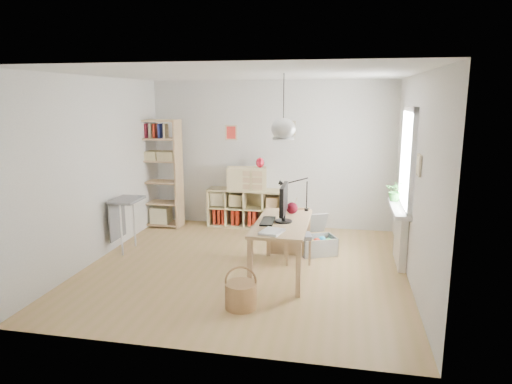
% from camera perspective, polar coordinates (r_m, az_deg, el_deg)
% --- Properties ---
extents(ground, '(4.50, 4.50, 0.00)m').
position_cam_1_polar(ground, '(6.65, -1.36, -9.38)').
color(ground, tan).
rests_on(ground, ground).
extents(room_shell, '(4.50, 4.50, 4.50)m').
position_cam_1_polar(room_shell, '(5.97, 3.44, 7.91)').
color(room_shell, white).
rests_on(room_shell, ground).
extents(window_unit, '(0.07, 1.16, 1.46)m').
position_cam_1_polar(window_unit, '(6.77, 18.51, 3.94)').
color(window_unit, white).
rests_on(window_unit, ground).
extents(radiator, '(0.10, 0.80, 0.80)m').
position_cam_1_polar(radiator, '(7.00, 17.61, -5.40)').
color(radiator, white).
rests_on(radiator, ground).
extents(windowsill, '(0.22, 1.20, 0.06)m').
position_cam_1_polar(windowsill, '(6.88, 17.42, -1.96)').
color(windowsill, white).
rests_on(windowsill, radiator).
extents(desk, '(0.70, 1.50, 0.75)m').
position_cam_1_polar(desk, '(6.21, 3.28, -4.56)').
color(desk, tan).
rests_on(desk, ground).
extents(cube_shelf, '(1.40, 0.38, 0.72)m').
position_cam_1_polar(cube_shelf, '(8.60, -1.44, -2.35)').
color(cube_shelf, beige).
rests_on(cube_shelf, ground).
extents(tall_bookshelf, '(0.80, 0.38, 2.00)m').
position_cam_1_polar(tall_bookshelf, '(8.66, -12.06, 2.81)').
color(tall_bookshelf, tan).
rests_on(tall_bookshelf, ground).
extents(side_table, '(0.40, 0.55, 0.85)m').
position_cam_1_polar(side_table, '(7.45, -16.28, -2.14)').
color(side_table, gray).
rests_on(side_table, ground).
extents(chair, '(0.45, 0.45, 0.78)m').
position_cam_1_polar(chair, '(6.81, 5.18, -4.96)').
color(chair, gray).
rests_on(chair, ground).
extents(wicker_basket, '(0.37, 0.37, 0.51)m').
position_cam_1_polar(wicker_basket, '(5.41, -1.91, -12.66)').
color(wicker_basket, '#AD7D4E').
rests_on(wicker_basket, ground).
extents(storage_chest, '(0.75, 0.78, 0.58)m').
position_cam_1_polar(storage_chest, '(7.24, 7.59, -6.12)').
color(storage_chest, '#BBBBB6').
rests_on(storage_chest, ground).
extents(monitor, '(0.23, 0.59, 0.51)m').
position_cam_1_polar(monitor, '(6.11, 3.49, -1.16)').
color(monitor, black).
rests_on(monitor, desk).
extents(keyboard, '(0.19, 0.46, 0.02)m').
position_cam_1_polar(keyboard, '(6.16, 1.47, -3.67)').
color(keyboard, black).
rests_on(keyboard, desk).
extents(task_lamp, '(0.44, 0.16, 0.47)m').
position_cam_1_polar(task_lamp, '(6.68, 4.49, 0.28)').
color(task_lamp, black).
rests_on(task_lamp, desk).
extents(yarn_ball, '(0.17, 0.17, 0.17)m').
position_cam_1_polar(yarn_ball, '(6.59, 4.52, -2.02)').
color(yarn_ball, '#450913').
rests_on(yarn_ball, desk).
extents(paper_tray, '(0.31, 0.36, 0.03)m').
position_cam_1_polar(paper_tray, '(5.68, 2.02, -4.98)').
color(paper_tray, white).
rests_on(paper_tray, desk).
extents(drawer_chest, '(0.77, 0.46, 0.41)m').
position_cam_1_polar(drawer_chest, '(8.42, -1.17, 1.71)').
color(drawer_chest, beige).
rests_on(drawer_chest, cube_shelf).
extents(red_vase, '(0.15, 0.15, 0.18)m').
position_cam_1_polar(red_vase, '(8.32, 0.51, 3.68)').
color(red_vase, maroon).
rests_on(red_vase, drawer_chest).
extents(potted_plant, '(0.33, 0.30, 0.31)m').
position_cam_1_polar(potted_plant, '(7.18, 17.06, 0.14)').
color(potted_plant, '#2D712A').
rests_on(potted_plant, windowsill).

